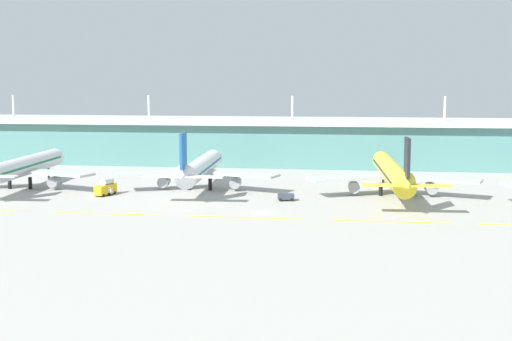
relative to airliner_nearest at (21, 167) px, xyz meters
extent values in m
plane|color=#A8A59E|center=(76.77, -28.15, -6.45)|extent=(600.00, 600.00, 0.00)
cube|color=slate|center=(76.77, 69.57, 1.59)|extent=(280.00, 28.00, 16.07)
cube|color=silver|center=(76.77, 69.57, 10.52)|extent=(288.00, 34.00, 1.80)
cylinder|color=silver|center=(-35.23, 63.97, 15.92)|extent=(0.90, 0.90, 9.00)
cylinder|color=silver|center=(20.77, 63.97, 15.92)|extent=(0.90, 0.90, 9.00)
cylinder|color=silver|center=(76.77, 63.97, 15.92)|extent=(0.90, 0.90, 9.00)
cylinder|color=silver|center=(132.77, 63.97, 15.92)|extent=(0.90, 0.90, 9.00)
cylinder|color=silver|center=(-0.09, 1.53, 0.05)|extent=(8.69, 51.87, 5.80)
cone|color=silver|center=(-1.65, 29.30, 0.05)|extent=(5.73, 4.30, 5.51)
cube|color=#B7BABF|center=(12.14, -2.21, -1.25)|extent=(24.91, 14.17, 0.70)
cylinder|color=gray|center=(10.86, -0.84, -4.05)|extent=(3.45, 4.67, 3.20)
cylinder|color=black|center=(-1.17, 20.86, -4.65)|extent=(0.70, 0.70, 3.60)
cylinder|color=black|center=(-3.11, -1.64, -4.65)|extent=(1.10, 1.10, 3.60)
cylinder|color=black|center=(3.28, -1.28, -4.65)|extent=(1.10, 1.10, 3.60)
cube|color=#146B38|center=(-0.09, 1.53, 0.45)|extent=(8.44, 46.72, 0.60)
cylinder|color=white|center=(54.05, 6.93, 0.05)|extent=(8.09, 49.47, 5.80)
cone|color=white|center=(52.81, 33.53, 0.05)|extent=(5.69, 4.25, 5.51)
cone|color=white|center=(55.34, -20.67, 1.25)|extent=(5.23, 6.85, 5.72)
cube|color=#19519E|center=(55.29, -19.67, 7.70)|extent=(1.00, 6.43, 9.50)
cube|color=white|center=(49.82, -20.42, 1.05)|extent=(10.14, 3.66, 0.36)
cube|color=white|center=(60.81, -19.91, 1.05)|extent=(10.14, 3.66, 0.36)
cube|color=#B7BABF|center=(42.27, 1.95, -1.25)|extent=(24.65, 16.20, 0.70)
cylinder|color=gray|center=(43.40, 3.45, -4.05)|extent=(3.41, 4.64, 3.20)
cube|color=#B7BABF|center=(66.24, 3.07, -1.25)|extent=(24.90, 14.36, 0.70)
cylinder|color=gray|center=(64.98, 4.46, -4.05)|extent=(3.41, 4.64, 3.20)
cylinder|color=black|center=(53.19, 25.38, -4.65)|extent=(0.70, 0.70, 3.60)
cylinder|color=black|center=(50.99, 3.78, -4.65)|extent=(1.10, 1.10, 3.60)
cylinder|color=black|center=(57.38, 4.08, -4.65)|extent=(1.10, 1.10, 3.60)
cube|color=#19519E|center=(54.05, 6.93, 0.45)|extent=(7.90, 44.55, 0.60)
cylinder|color=yellow|center=(110.35, 4.43, 0.05)|extent=(8.78, 59.35, 5.80)
cone|color=yellow|center=(108.76, 35.96, 0.05)|extent=(5.70, 4.27, 5.51)
cone|color=yellow|center=(111.99, -28.10, 1.25)|extent=(5.26, 6.87, 5.72)
cube|color=black|center=(111.94, -27.10, 7.70)|extent=(1.02, 6.43, 9.50)
cube|color=yellow|center=(106.48, -27.88, 1.05)|extent=(10.15, 3.70, 0.36)
cube|color=yellow|center=(117.46, -27.32, 1.05)|extent=(10.15, 3.70, 0.36)
cube|color=#B7BABF|center=(98.59, -0.60, -1.25)|extent=(24.63, 16.27, 0.70)
cylinder|color=gray|center=(99.72, 0.90, -4.05)|extent=(3.42, 4.66, 3.20)
cube|color=#B7BABF|center=(122.56, 0.61, -1.25)|extent=(24.90, 14.28, 0.70)
cylinder|color=gray|center=(121.29, 1.99, -4.05)|extent=(3.42, 4.66, 3.20)
cylinder|color=black|center=(109.23, 26.58, -4.65)|extent=(0.70, 0.70, 3.60)
cylinder|color=black|center=(107.31, 1.27, -4.65)|extent=(1.10, 1.10, 3.60)
cylinder|color=black|center=(113.70, 1.59, -4.65)|extent=(1.10, 1.10, 3.60)
cube|color=black|center=(110.35, 4.43, 0.45)|extent=(8.52, 53.45, 0.60)
cube|color=yellow|center=(39.77, -34.75, -6.43)|extent=(28.00, 0.70, 0.04)
cube|color=yellow|center=(73.77, -34.75, -6.43)|extent=(28.00, 0.70, 0.04)
cube|color=yellow|center=(107.77, -34.75, -6.43)|extent=(28.00, 0.70, 0.04)
cube|color=#333842|center=(81.43, -10.49, -5.30)|extent=(4.74, 3.11, 1.40)
cylinder|color=black|center=(80.10, -11.81, -6.00)|extent=(0.95, 0.50, 0.90)
cylinder|color=black|center=(79.73, -9.69, -6.00)|extent=(0.95, 0.50, 0.90)
cylinder|color=black|center=(83.14, -11.29, -6.00)|extent=(0.95, 0.50, 0.90)
cylinder|color=black|center=(82.77, -9.16, -6.00)|extent=(0.95, 0.50, 0.90)
cube|color=silver|center=(29.75, -8.93, -5.20)|extent=(3.79, 2.21, 1.60)
cube|color=silver|center=(29.75, -8.93, -4.05)|extent=(3.43, 2.17, 0.16)
cylinder|color=black|center=(30.90, -7.98, -6.00)|extent=(0.93, 0.45, 0.90)
cylinder|color=black|center=(31.09, -9.59, -6.00)|extent=(0.93, 0.45, 0.90)
cylinder|color=black|center=(28.40, -8.27, -6.00)|extent=(0.93, 0.45, 0.90)
cylinder|color=black|center=(28.59, -9.88, -6.00)|extent=(0.93, 0.45, 0.90)
cube|color=gold|center=(29.74, -8.82, -4.70)|extent=(4.71, 7.65, 2.60)
cylinder|color=silver|center=(29.98, -8.06, -2.50)|extent=(3.15, 4.42, 2.00)
cylinder|color=black|center=(30.06, -11.57, -6.00)|extent=(0.61, 0.96, 0.90)
cylinder|color=black|center=(27.84, -10.85, -6.00)|extent=(0.61, 0.96, 0.90)
cylinder|color=black|center=(31.63, -6.79, -6.00)|extent=(0.61, 0.96, 0.90)
cylinder|color=black|center=(29.41, -6.06, -6.00)|extent=(0.61, 0.96, 0.90)
camera|label=1|loc=(97.99, -189.10, 25.56)|focal=47.00mm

